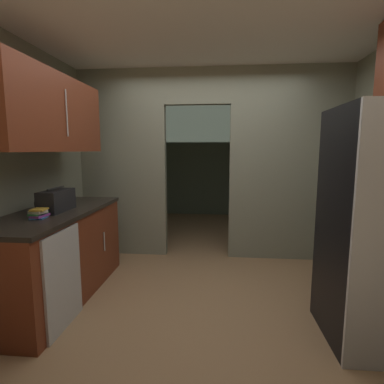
% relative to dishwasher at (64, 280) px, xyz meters
% --- Properties ---
extents(ground, '(20.00, 20.00, 0.00)m').
position_rel_dishwasher_xyz_m(ground, '(1.17, 0.43, -0.43)').
color(ground, '#93704C').
extents(kitchen_overhead_slab, '(4.09, 6.93, 0.06)m').
position_rel_dishwasher_xyz_m(kitchen_overhead_slab, '(1.17, 0.87, 2.22)').
color(kitchen_overhead_slab, silver).
extents(kitchen_partition, '(3.69, 0.12, 2.61)m').
position_rel_dishwasher_xyz_m(kitchen_partition, '(1.21, 1.90, 0.94)').
color(kitchen_partition, gray).
rests_on(kitchen_partition, ground).
extents(adjoining_room_shell, '(3.69, 2.88, 2.61)m').
position_rel_dishwasher_xyz_m(adjoining_room_shell, '(1.17, 3.88, 0.88)').
color(adjoining_room_shell, slate).
rests_on(adjoining_room_shell, ground).
extents(lower_cabinet_run, '(0.69, 1.80, 0.91)m').
position_rel_dishwasher_xyz_m(lower_cabinet_run, '(-0.33, 0.50, 0.03)').
color(lower_cabinet_run, maroon).
rests_on(lower_cabinet_run, ground).
extents(dishwasher, '(0.02, 0.56, 0.85)m').
position_rel_dishwasher_xyz_m(dishwasher, '(0.00, 0.00, 0.00)').
color(dishwasher, '#B7BABC').
rests_on(dishwasher, ground).
extents(upper_cabinet_counterside, '(0.36, 1.62, 0.73)m').
position_rel_dishwasher_xyz_m(upper_cabinet_counterside, '(-0.33, 0.50, 1.44)').
color(upper_cabinet_counterside, maroon).
extents(boombox, '(0.20, 0.42, 0.24)m').
position_rel_dishwasher_xyz_m(boombox, '(-0.31, 0.49, 0.59)').
color(boombox, black).
rests_on(boombox, lower_cabinet_run).
extents(book_stack, '(0.14, 0.17, 0.09)m').
position_rel_dishwasher_xyz_m(book_stack, '(-0.30, 0.18, 0.53)').
color(book_stack, '#2D609E').
rests_on(book_stack, lower_cabinet_run).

